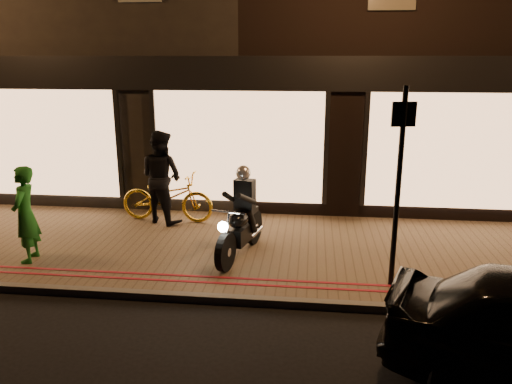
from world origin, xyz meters
TOP-DOWN VIEW (x-y plane):
  - ground at (0.00, 0.00)m, footprint 90.00×90.00m
  - sidewalk at (0.00, 2.00)m, footprint 50.00×4.00m
  - kerb_stone at (0.00, 0.05)m, footprint 50.00×0.14m
  - red_kerb_lines at (0.00, 0.55)m, footprint 50.00×0.26m
  - building_row at (-0.00, 8.99)m, footprint 48.00×10.11m
  - motorcycle at (0.38, 1.61)m, footprint 0.74×1.91m
  - sign_post at (2.82, 0.72)m, footprint 0.35×0.10m
  - bicycle_gold at (-1.43, 3.31)m, footprint 2.01×0.80m
  - person_green at (-3.18, 0.97)m, footprint 0.48×0.65m
  - person_dark at (-1.52, 3.25)m, footprint 1.17×1.08m

SIDE VIEW (x-z plane):
  - ground at x=0.00m, z-range 0.00..0.00m
  - sidewalk at x=0.00m, z-range 0.00..0.12m
  - kerb_stone at x=0.00m, z-range 0.00..0.12m
  - red_kerb_lines at x=0.00m, z-range 0.12..0.13m
  - bicycle_gold at x=-1.43m, z-range 0.12..1.16m
  - motorcycle at x=0.38m, z-range -0.06..1.53m
  - person_green at x=-3.18m, z-range 0.12..1.76m
  - person_dark at x=-1.52m, z-range 0.12..2.05m
  - sign_post at x=2.82m, z-range 0.30..3.30m
  - building_row at x=0.00m, z-range 0.00..8.50m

